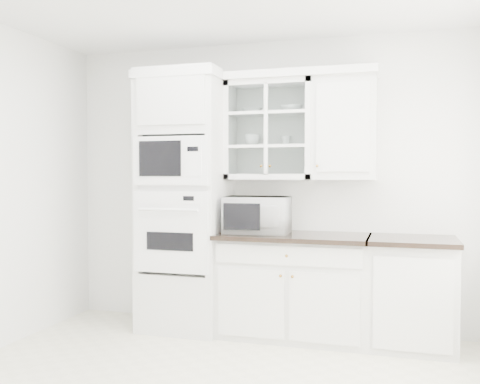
% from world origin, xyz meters
% --- Properties ---
extents(room_shell, '(4.00, 3.50, 2.70)m').
position_xyz_m(room_shell, '(0.00, 0.43, 1.78)').
color(room_shell, white).
rests_on(room_shell, ground).
extents(oven_column, '(0.76, 0.68, 2.40)m').
position_xyz_m(oven_column, '(-0.75, 1.42, 1.20)').
color(oven_column, silver).
rests_on(oven_column, ground).
extents(base_cabinet_run, '(1.32, 0.67, 0.92)m').
position_xyz_m(base_cabinet_run, '(0.28, 1.45, 0.46)').
color(base_cabinet_run, silver).
rests_on(base_cabinet_run, ground).
extents(extra_base_cabinet, '(0.72, 0.67, 0.92)m').
position_xyz_m(extra_base_cabinet, '(1.28, 1.45, 0.46)').
color(extra_base_cabinet, silver).
rests_on(extra_base_cabinet, ground).
extents(upper_cabinet_glass, '(0.80, 0.33, 0.90)m').
position_xyz_m(upper_cabinet_glass, '(0.03, 1.58, 1.85)').
color(upper_cabinet_glass, silver).
rests_on(upper_cabinet_glass, room_shell).
extents(upper_cabinet_solid, '(0.55, 0.33, 0.90)m').
position_xyz_m(upper_cabinet_solid, '(0.71, 1.58, 1.85)').
color(upper_cabinet_solid, silver).
rests_on(upper_cabinet_solid, room_shell).
extents(crown_molding, '(2.14, 0.38, 0.07)m').
position_xyz_m(crown_molding, '(-0.07, 1.56, 2.33)').
color(crown_molding, silver).
rests_on(crown_molding, room_shell).
extents(countertop_microwave, '(0.59, 0.50, 0.33)m').
position_xyz_m(countertop_microwave, '(-0.05, 1.42, 1.08)').
color(countertop_microwave, white).
rests_on(countertop_microwave, base_cabinet_run).
extents(bowl_a, '(0.21, 0.21, 0.05)m').
position_xyz_m(bowl_a, '(-0.14, 1.57, 2.03)').
color(bowl_a, white).
rests_on(bowl_a, upper_cabinet_glass).
extents(bowl_b, '(0.24, 0.24, 0.06)m').
position_xyz_m(bowl_b, '(0.22, 1.60, 2.04)').
color(bowl_b, white).
rests_on(bowl_b, upper_cabinet_glass).
extents(cup_a, '(0.16, 0.16, 0.11)m').
position_xyz_m(cup_a, '(-0.14, 1.58, 1.76)').
color(cup_a, white).
rests_on(cup_a, upper_cabinet_glass).
extents(cup_b, '(0.11, 0.11, 0.09)m').
position_xyz_m(cup_b, '(0.18, 1.59, 1.75)').
color(cup_b, white).
rests_on(cup_b, upper_cabinet_glass).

